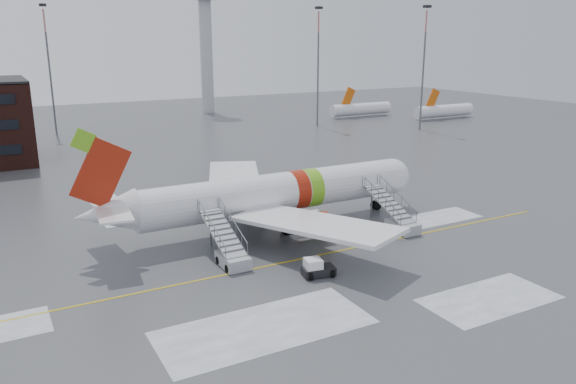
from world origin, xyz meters
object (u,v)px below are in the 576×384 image
airstair_fwd (398,219)px  pushback_tug (317,268)px  airliner (270,194)px  airstair_aft (229,251)px

airstair_fwd → pushback_tug: airstair_fwd is taller
airliner → airstair_fwd: bearing=-31.6°
airstair_fwd → airstair_aft: bearing=180.0°
airstair_fwd → pushback_tug: bearing=-156.0°
airliner → airstair_fwd: (10.62, -6.54, -2.35)m
airliner → airstair_aft: (-7.04, -6.54, -2.35)m
airstair_fwd → airstair_aft: (-17.65, 0.00, 0.00)m
airstair_aft → pushback_tug: bearing=-48.3°
airstair_aft → airliner: bearing=42.9°
airliner → pushback_tug: airliner is taller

